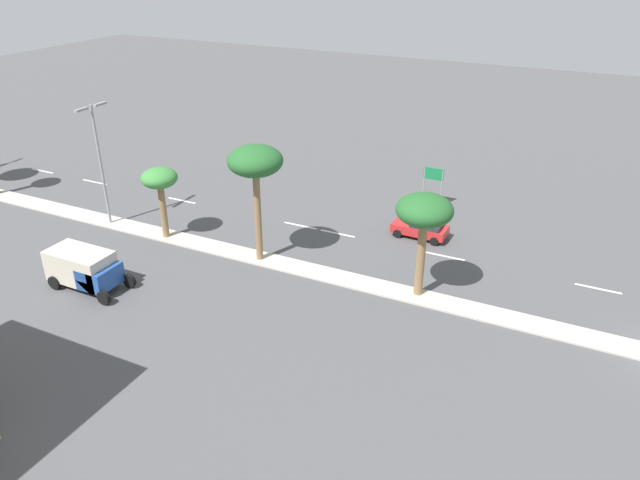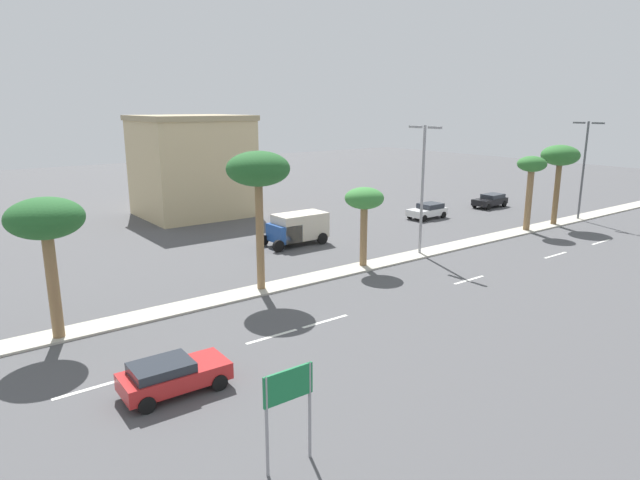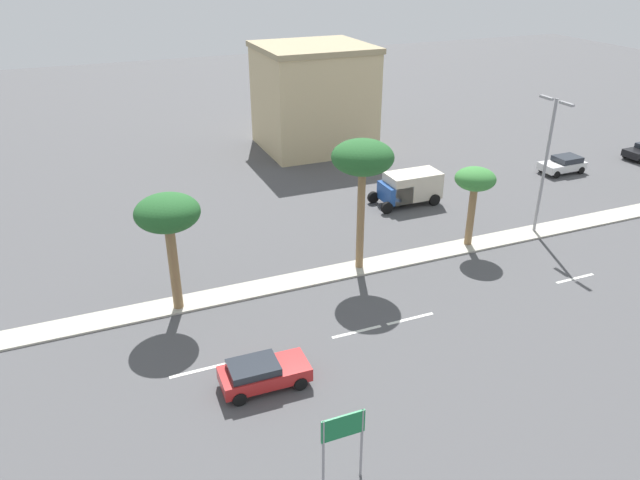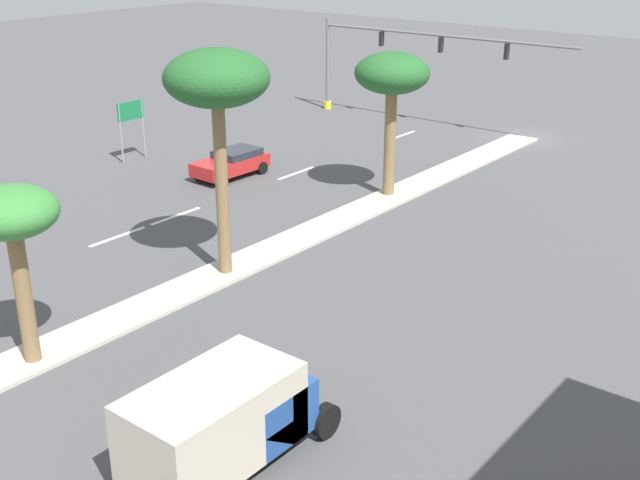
{
  "view_description": "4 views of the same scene",
  "coord_description": "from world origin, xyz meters",
  "px_view_note": "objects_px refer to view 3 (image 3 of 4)",
  "views": [
    {
      "loc": [
        -31.25,
        5.39,
        19.9
      ],
      "look_at": [
        1.76,
        21.57,
        1.52
      ],
      "focal_mm": 33.92,
      "sensor_mm": 36.0,
      "label": 1
    },
    {
      "loc": [
        26.8,
        9.5,
        10.64
      ],
      "look_at": [
        -3.09,
        31.87,
        1.51
      ],
      "focal_mm": 30.91,
      "sensor_mm": 36.0,
      "label": 2
    },
    {
      "loc": [
        29.27,
        10.55,
        18.15
      ],
      "look_at": [
        -1.13,
        23.08,
        1.87
      ],
      "focal_mm": 33.85,
      "sensor_mm": 36.0,
      "label": 3
    },
    {
      "loc": [
        -19.48,
        44.11,
        12.05
      ],
      "look_at": [
        -3.98,
        24.61,
        2.11
      ],
      "focal_mm": 44.87,
      "sensor_mm": 36.0,
      "label": 4
    }
  ],
  "objects_px": {
    "sedan_red_rear": "(262,373)",
    "commercial_building": "(313,97)",
    "palm_tree_outboard": "(475,182)",
    "directional_road_sign": "(343,434)",
    "street_lamp_left": "(547,156)",
    "sedan_white_near": "(563,164)",
    "box_truck": "(408,187)",
    "palm_tree_near": "(363,160)",
    "palm_tree_left": "(168,216)"
  },
  "relations": [
    {
      "from": "commercial_building",
      "to": "sedan_white_near",
      "type": "xyz_separation_m",
      "value": [
        15.14,
        17.42,
        -4.13
      ]
    },
    {
      "from": "palm_tree_near",
      "to": "sedan_red_rear",
      "type": "xyz_separation_m",
      "value": [
        8.33,
        -8.87,
        -6.27
      ]
    },
    {
      "from": "palm_tree_near",
      "to": "box_truck",
      "type": "relative_size",
      "value": 1.53
    },
    {
      "from": "palm_tree_near",
      "to": "sedan_red_rear",
      "type": "bearing_deg",
      "value": -46.8
    },
    {
      "from": "palm_tree_outboard",
      "to": "sedan_red_rear",
      "type": "bearing_deg",
      "value": -63.61
    },
    {
      "from": "directional_road_sign",
      "to": "commercial_building",
      "type": "bearing_deg",
      "value": 159.62
    },
    {
      "from": "palm_tree_near",
      "to": "sedan_white_near",
      "type": "xyz_separation_m",
      "value": [
        -8.83,
        24.0,
        -6.24
      ]
    },
    {
      "from": "directional_road_sign",
      "to": "box_truck",
      "type": "xyz_separation_m",
      "value": [
        -22.54,
        15.7,
        -1.01
      ]
    },
    {
      "from": "palm_tree_left",
      "to": "palm_tree_outboard",
      "type": "height_order",
      "value": "palm_tree_left"
    },
    {
      "from": "sedan_red_rear",
      "to": "commercial_building",
      "type": "bearing_deg",
      "value": 154.44
    },
    {
      "from": "palm_tree_near",
      "to": "sedan_red_rear",
      "type": "relative_size",
      "value": 1.99
    },
    {
      "from": "street_lamp_left",
      "to": "sedan_white_near",
      "type": "distance_m",
      "value": 14.48
    },
    {
      "from": "directional_road_sign",
      "to": "palm_tree_left",
      "type": "relative_size",
      "value": 0.48
    },
    {
      "from": "box_truck",
      "to": "palm_tree_near",
      "type": "bearing_deg",
      "value": -45.12
    },
    {
      "from": "palm_tree_near",
      "to": "sedan_white_near",
      "type": "bearing_deg",
      "value": 110.21
    },
    {
      "from": "sedan_white_near",
      "to": "sedan_red_rear",
      "type": "bearing_deg",
      "value": -62.43
    },
    {
      "from": "directional_road_sign",
      "to": "box_truck",
      "type": "relative_size",
      "value": 0.6
    },
    {
      "from": "street_lamp_left",
      "to": "sedan_white_near",
      "type": "xyz_separation_m",
      "value": [
        -8.79,
        10.46,
        -4.79
      ]
    },
    {
      "from": "directional_road_sign",
      "to": "box_truck",
      "type": "bearing_deg",
      "value": 145.15
    },
    {
      "from": "palm_tree_outboard",
      "to": "sedan_red_rear",
      "type": "xyz_separation_m",
      "value": [
        8.39,
        -16.92,
        -3.76
      ]
    },
    {
      "from": "sedan_white_near",
      "to": "box_truck",
      "type": "height_order",
      "value": "box_truck"
    },
    {
      "from": "palm_tree_left",
      "to": "sedan_red_rear",
      "type": "relative_size",
      "value": 1.62
    },
    {
      "from": "palm_tree_near",
      "to": "box_truck",
      "type": "xyz_separation_m",
      "value": [
        -7.89,
        7.93,
        -5.67
      ]
    },
    {
      "from": "sedan_white_near",
      "to": "sedan_red_rear",
      "type": "distance_m",
      "value": 37.07
    },
    {
      "from": "commercial_building",
      "to": "box_truck",
      "type": "relative_size",
      "value": 1.91
    },
    {
      "from": "palm_tree_outboard",
      "to": "box_truck",
      "type": "bearing_deg",
      "value": -179.11
    },
    {
      "from": "commercial_building",
      "to": "palm_tree_outboard",
      "type": "bearing_deg",
      "value": 3.51
    },
    {
      "from": "commercial_building",
      "to": "street_lamp_left",
      "type": "bearing_deg",
      "value": 16.2
    },
    {
      "from": "palm_tree_left",
      "to": "sedan_red_rear",
      "type": "height_order",
      "value": "palm_tree_left"
    },
    {
      "from": "sedan_white_near",
      "to": "box_truck",
      "type": "distance_m",
      "value": 16.11
    },
    {
      "from": "sedan_white_near",
      "to": "street_lamp_left",
      "type": "bearing_deg",
      "value": -49.95
    },
    {
      "from": "palm_tree_outboard",
      "to": "street_lamp_left",
      "type": "xyz_separation_m",
      "value": [
        0.03,
        5.49,
        1.07
      ]
    },
    {
      "from": "directional_road_sign",
      "to": "palm_tree_left",
      "type": "distance_m",
      "value": 15.03
    },
    {
      "from": "sedan_red_rear",
      "to": "directional_road_sign",
      "type": "bearing_deg",
      "value": 9.87
    },
    {
      "from": "sedan_white_near",
      "to": "palm_tree_left",
      "type": "bearing_deg",
      "value": -75.34
    },
    {
      "from": "palm_tree_near",
      "to": "street_lamp_left",
      "type": "distance_m",
      "value": 13.61
    },
    {
      "from": "directional_road_sign",
      "to": "sedan_white_near",
      "type": "distance_m",
      "value": 39.53
    },
    {
      "from": "palm_tree_outboard",
      "to": "sedan_red_rear",
      "type": "relative_size",
      "value": 1.31
    },
    {
      "from": "palm_tree_left",
      "to": "box_truck",
      "type": "relative_size",
      "value": 1.25
    },
    {
      "from": "sedan_red_rear",
      "to": "box_truck",
      "type": "relative_size",
      "value": 0.77
    },
    {
      "from": "box_truck",
      "to": "commercial_building",
      "type": "bearing_deg",
      "value": -175.22
    },
    {
      "from": "commercial_building",
      "to": "sedan_white_near",
      "type": "height_order",
      "value": "commercial_building"
    },
    {
      "from": "palm_tree_left",
      "to": "sedan_white_near",
      "type": "distance_m",
      "value": 36.71
    },
    {
      "from": "palm_tree_left",
      "to": "street_lamp_left",
      "type": "relative_size",
      "value": 0.72
    },
    {
      "from": "palm_tree_outboard",
      "to": "street_lamp_left",
      "type": "relative_size",
      "value": 0.58
    },
    {
      "from": "palm_tree_near",
      "to": "directional_road_sign",
      "type": "bearing_deg",
      "value": -27.94
    },
    {
      "from": "street_lamp_left",
      "to": "palm_tree_left",
      "type": "bearing_deg",
      "value": -89.05
    },
    {
      "from": "box_truck",
      "to": "street_lamp_left",
      "type": "bearing_deg",
      "value": 35.53
    },
    {
      "from": "palm_tree_near",
      "to": "palm_tree_outboard",
      "type": "bearing_deg",
      "value": 90.47
    },
    {
      "from": "palm_tree_near",
      "to": "sedan_white_near",
      "type": "height_order",
      "value": "palm_tree_near"
    }
  ]
}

